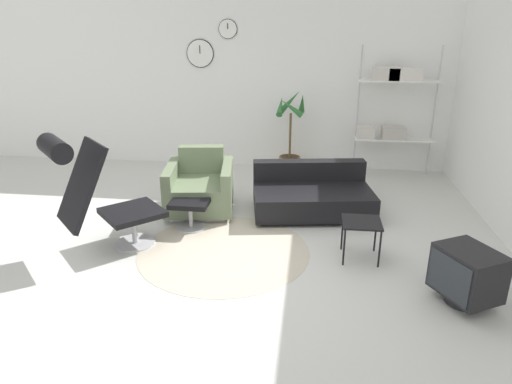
# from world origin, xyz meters

# --- Properties ---
(ground_plane) EXTENTS (12.00, 12.00, 0.00)m
(ground_plane) POSITION_xyz_m (0.00, 0.00, 0.00)
(ground_plane) COLOR silver
(wall_back) EXTENTS (12.00, 0.09, 2.80)m
(wall_back) POSITION_xyz_m (-0.00, 3.23, 1.40)
(wall_back) COLOR white
(wall_back) RESTS_ON ground_plane
(round_rug) EXTENTS (1.86, 1.86, 0.01)m
(round_rug) POSITION_xyz_m (-0.09, -0.02, 0.00)
(round_rug) COLOR #BCB29E
(round_rug) RESTS_ON ground_plane
(lounge_chair) EXTENTS (1.17, 1.15, 1.32)m
(lounge_chair) POSITION_xyz_m (-1.38, -0.24, 0.76)
(lounge_chair) COLOR #BCBCC1
(lounge_chair) RESTS_ON ground_plane
(ottoman) EXTENTS (0.45, 0.39, 0.36)m
(ottoman) POSITION_xyz_m (-0.60, 0.52, 0.26)
(ottoman) COLOR #BCBCC1
(ottoman) RESTS_ON ground_plane
(armchair_red) EXTENTS (0.95, 1.01, 0.78)m
(armchair_red) POSITION_xyz_m (-0.62, 1.10, 0.29)
(armchair_red) COLOR silver
(armchair_red) RESTS_ON ground_plane
(couch_low) EXTENTS (1.62, 1.15, 0.60)m
(couch_low) POSITION_xyz_m (0.83, 1.21, 0.22)
(couch_low) COLOR black
(couch_low) RESTS_ON ground_plane
(side_table) EXTENTS (0.39, 0.39, 0.42)m
(side_table) POSITION_xyz_m (1.35, 0.00, 0.37)
(side_table) COLOR black
(side_table) RESTS_ON ground_plane
(crt_television) EXTENTS (0.61, 0.65, 0.51)m
(crt_television) POSITION_xyz_m (2.19, -0.72, 0.28)
(crt_television) COLOR black
(crt_television) RESTS_ON ground_plane
(potted_plant) EXTENTS (0.46, 0.45, 1.35)m
(potted_plant) POSITION_xyz_m (0.46, 2.80, 0.47)
(potted_plant) COLOR brown
(potted_plant) RESTS_ON ground_plane
(shelf_unit) EXTENTS (1.23, 0.28, 2.02)m
(shelf_unit) POSITION_xyz_m (1.99, 2.89, 1.19)
(shelf_unit) COLOR #BCBCC1
(shelf_unit) RESTS_ON ground_plane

